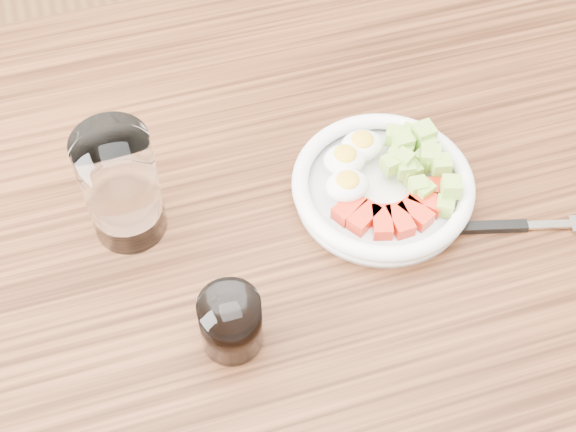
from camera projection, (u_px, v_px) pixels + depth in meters
The scene contains 5 objects.
dining_table at pixel (298, 282), 0.98m from camera, with size 1.50×0.90×0.77m.
bowl at pixel (383, 182), 0.91m from camera, with size 0.21×0.21×0.05m.
fork at pixel (509, 226), 0.90m from camera, with size 0.19×0.06×0.01m.
water_glass at pixel (121, 186), 0.84m from camera, with size 0.08×0.08×0.14m, color white.
coffee_glass at pixel (231, 323), 0.79m from camera, with size 0.06×0.06×0.07m.
Camera 1 is at (-0.15, -0.47, 1.51)m, focal length 50.00 mm.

